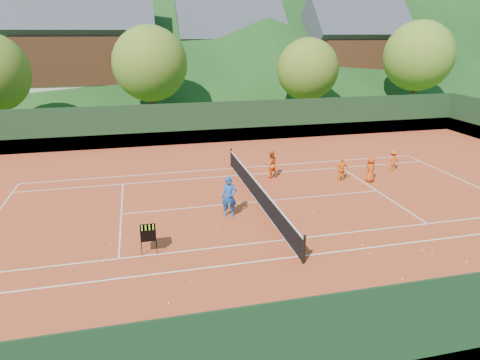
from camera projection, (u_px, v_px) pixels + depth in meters
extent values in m
plane|color=#2A4C17|center=(258.00, 202.00, 20.69)|extent=(400.00, 400.00, 0.00)
cube|color=#BB3F1E|center=(258.00, 202.00, 20.69)|extent=(40.00, 24.00, 0.02)
imported|color=#194DA7|center=(229.00, 197.00, 18.76)|extent=(0.76, 0.60, 1.84)
imported|color=#EF5715|center=(271.00, 164.00, 23.85)|extent=(0.87, 0.74, 1.57)
imported|color=orange|center=(342.00, 170.00, 23.37)|extent=(0.78, 0.37, 1.29)
imported|color=#CB4912|center=(371.00, 169.00, 23.22)|extent=(0.81, 0.68, 1.41)
imported|color=#D85813|center=(393.00, 161.00, 25.01)|extent=(0.88, 0.57, 1.28)
sphere|color=#DCF128|center=(314.00, 212.00, 19.41)|extent=(0.07, 0.07, 0.07)
sphere|color=#DCF128|center=(166.00, 218.00, 18.79)|extent=(0.07, 0.07, 0.07)
sphere|color=#DCF128|center=(122.00, 233.00, 17.43)|extent=(0.07, 0.07, 0.07)
sphere|color=#DCF128|center=(422.00, 250.00, 16.02)|extent=(0.07, 0.07, 0.07)
sphere|color=#DCF128|center=(467.00, 262.00, 15.23)|extent=(0.07, 0.07, 0.07)
sphere|color=#DCF128|center=(111.00, 245.00, 16.44)|extent=(0.07, 0.07, 0.07)
sphere|color=#DCF128|center=(326.00, 272.00, 14.56)|extent=(0.07, 0.07, 0.07)
sphere|color=#DCF128|center=(192.00, 281.00, 14.08)|extent=(0.07, 0.07, 0.07)
sphere|color=#DCF128|center=(303.00, 244.00, 16.47)|extent=(0.07, 0.07, 0.07)
sphere|color=#DCF128|center=(217.00, 229.00, 17.72)|extent=(0.07, 0.07, 0.07)
sphere|color=#DCF128|center=(362.00, 245.00, 16.40)|extent=(0.07, 0.07, 0.07)
sphere|color=#DCF128|center=(432.00, 254.00, 15.74)|extent=(0.07, 0.07, 0.07)
sphere|color=#DCF128|center=(104.00, 261.00, 15.25)|extent=(0.07, 0.07, 0.07)
sphere|color=#DCF128|center=(312.00, 321.00, 12.09)|extent=(0.07, 0.07, 0.07)
sphere|color=#DCF128|center=(169.00, 303.00, 12.90)|extent=(0.07, 0.07, 0.07)
sphere|color=#DCF128|center=(370.00, 253.00, 15.79)|extent=(0.07, 0.07, 0.07)
sphere|color=#DCF128|center=(172.00, 232.00, 17.44)|extent=(0.07, 0.07, 0.07)
sphere|color=#DCF128|center=(402.00, 279.00, 14.15)|extent=(0.07, 0.07, 0.07)
cube|color=white|center=(467.00, 182.00, 23.30)|extent=(0.06, 10.97, 0.00)
cube|color=white|center=(298.00, 256.00, 15.65)|extent=(23.77, 0.06, 0.00)
cube|color=white|center=(233.00, 168.00, 25.72)|extent=(23.77, 0.06, 0.00)
cube|color=white|center=(286.00, 240.00, 16.91)|extent=(23.77, 0.06, 0.00)
cube|color=white|center=(238.00, 175.00, 24.46)|extent=(23.77, 0.06, 0.00)
cube|color=silver|center=(121.00, 214.00, 19.28)|extent=(0.06, 8.23, 0.00)
cube|color=white|center=(377.00, 191.00, 22.09)|extent=(0.06, 8.23, 0.00)
cube|color=silver|center=(258.00, 202.00, 20.68)|extent=(12.80, 0.06, 0.00)
cube|color=white|center=(258.00, 202.00, 20.68)|extent=(0.06, 10.97, 0.00)
cube|color=black|center=(258.00, 193.00, 20.54)|extent=(0.03, 11.97, 0.90)
cube|color=white|center=(258.00, 184.00, 20.38)|extent=(0.05, 11.97, 0.06)
cylinder|color=black|center=(304.00, 250.00, 15.01)|extent=(0.10, 0.10, 1.10)
cylinder|color=black|center=(231.00, 157.00, 26.00)|extent=(0.10, 0.10, 1.10)
cube|color=black|center=(214.00, 122.00, 31.21)|extent=(40.00, 0.05, 3.00)
cube|color=#1A5D28|center=(214.00, 136.00, 31.54)|extent=(40.40, 0.05, 1.00)
cube|color=black|center=(410.00, 342.00, 9.17)|extent=(40.00, 0.05, 3.00)
cylinder|color=black|center=(142.00, 249.00, 15.61)|extent=(0.02, 0.02, 0.55)
cylinder|color=black|center=(157.00, 247.00, 15.73)|extent=(0.02, 0.02, 0.55)
cylinder|color=black|center=(141.00, 242.00, 16.12)|extent=(0.02, 0.02, 0.55)
cylinder|color=black|center=(156.00, 241.00, 16.24)|extent=(0.02, 0.02, 0.55)
cube|color=black|center=(148.00, 238.00, 15.83)|extent=(0.55, 0.55, 0.02)
cube|color=black|center=(148.00, 236.00, 15.51)|extent=(0.55, 0.02, 0.45)
cube|color=black|center=(148.00, 229.00, 16.01)|extent=(0.55, 0.02, 0.45)
cube|color=black|center=(140.00, 233.00, 15.70)|extent=(0.02, 0.55, 0.45)
cube|color=black|center=(156.00, 232.00, 15.82)|extent=(0.02, 0.55, 0.45)
sphere|color=#CCE526|center=(142.00, 231.00, 15.46)|extent=(0.07, 0.07, 0.07)
sphere|color=#CCE526|center=(142.00, 229.00, 15.59)|extent=(0.07, 0.07, 0.07)
sphere|color=#CCE526|center=(142.00, 228.00, 15.71)|extent=(0.07, 0.07, 0.07)
sphere|color=#CCE526|center=(142.00, 226.00, 15.84)|extent=(0.07, 0.07, 0.07)
sphere|color=#CCE526|center=(146.00, 231.00, 15.49)|extent=(0.07, 0.07, 0.07)
sphere|color=#CCE526|center=(146.00, 229.00, 15.62)|extent=(0.07, 0.07, 0.07)
sphere|color=#CCE526|center=(146.00, 227.00, 15.74)|extent=(0.07, 0.07, 0.07)
sphere|color=#CCE526|center=(146.00, 226.00, 15.87)|extent=(0.07, 0.07, 0.07)
sphere|color=#CCE526|center=(150.00, 230.00, 15.52)|extent=(0.07, 0.07, 0.07)
sphere|color=#CCE526|center=(150.00, 229.00, 15.65)|extent=(0.07, 0.07, 0.07)
sphere|color=#CCE526|center=(149.00, 227.00, 15.78)|extent=(0.07, 0.07, 0.07)
sphere|color=#CCE526|center=(149.00, 225.00, 15.90)|extent=(0.07, 0.07, 0.07)
sphere|color=#CCE526|center=(154.00, 230.00, 15.55)|extent=(0.07, 0.07, 0.07)
sphere|color=#CCE526|center=(153.00, 228.00, 15.68)|extent=(0.07, 0.07, 0.07)
sphere|color=#CCE526|center=(153.00, 227.00, 15.81)|extent=(0.07, 0.07, 0.07)
sphere|color=#CCE526|center=(153.00, 225.00, 15.93)|extent=(0.07, 0.07, 0.07)
cube|color=beige|center=(92.00, 95.00, 45.57)|extent=(12.00, 9.00, 2.88)
cube|color=#361B0E|center=(88.00, 59.00, 44.36)|extent=(12.24, 9.18, 4.48)
cube|color=#3F3F47|center=(84.00, 30.00, 43.42)|extent=(13.80, 9.93, 9.93)
cube|color=beige|center=(230.00, 87.00, 52.82)|extent=(11.00, 8.00, 2.52)
cube|color=#341D0E|center=(230.00, 60.00, 51.76)|extent=(11.22, 8.16, 3.92)
cube|color=#3E3E46|center=(230.00, 38.00, 50.92)|extent=(12.65, 8.82, 8.82)
cube|color=beige|center=(349.00, 87.00, 52.20)|extent=(10.00, 8.00, 2.70)
cube|color=#3B1E10|center=(351.00, 58.00, 51.06)|extent=(10.20, 8.16, 4.20)
cube|color=#3F3F47|center=(353.00, 34.00, 50.17)|extent=(11.50, 8.82, 8.82)
cylinder|color=#422C1A|center=(153.00, 108.00, 37.71)|extent=(0.36, 0.36, 2.88)
sphere|color=#47701E|center=(150.00, 64.00, 36.47)|extent=(6.40, 6.40, 6.40)
cylinder|color=#41281A|center=(306.00, 106.00, 39.93)|extent=(0.36, 0.36, 2.52)
sphere|color=#4E701D|center=(308.00, 69.00, 38.84)|extent=(5.60, 5.60, 5.60)
cylinder|color=#43291A|center=(413.00, 97.00, 43.39)|extent=(0.36, 0.36, 3.06)
sphere|color=#4B7B20|center=(418.00, 56.00, 42.08)|extent=(6.80, 6.80, 6.80)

